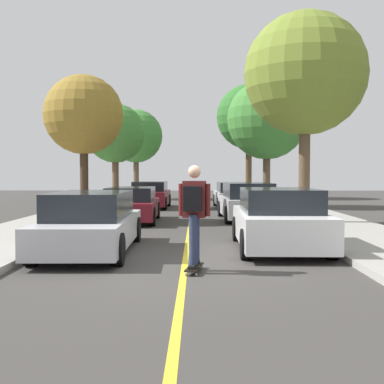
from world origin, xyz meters
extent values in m
plane|color=#3D3A38|center=(0.00, 0.00, 0.00)|extent=(80.00, 80.00, 0.00)
cube|color=gold|center=(0.00, 4.00, 0.00)|extent=(0.12, 39.20, 0.01)
cube|color=#B7B7BC|center=(-2.15, 1.89, 0.48)|extent=(1.88, 4.73, 0.61)
cube|color=black|center=(-2.15, 1.88, 1.07)|extent=(1.62, 2.90, 0.57)
cylinder|color=black|center=(-1.28, 0.26, 0.32)|extent=(0.23, 0.64, 0.64)
cylinder|color=black|center=(-2.94, 0.23, 0.32)|extent=(0.23, 0.64, 0.64)
cylinder|color=black|center=(-1.35, 3.55, 0.32)|extent=(0.23, 0.64, 0.64)
cylinder|color=black|center=(-3.01, 3.52, 0.32)|extent=(0.23, 0.64, 0.64)
cube|color=maroon|center=(-2.15, 8.63, 0.48)|extent=(1.92, 4.29, 0.60)
cube|color=black|center=(-2.14, 8.55, 1.02)|extent=(1.66, 2.63, 0.48)
cylinder|color=black|center=(-1.26, 7.23, 0.32)|extent=(0.24, 0.65, 0.64)
cylinder|color=black|center=(-2.96, 7.19, 0.32)|extent=(0.24, 0.65, 0.64)
cylinder|color=black|center=(-1.34, 10.08, 0.32)|extent=(0.24, 0.65, 0.64)
cylinder|color=black|center=(-3.03, 10.04, 0.32)|extent=(0.24, 0.65, 0.64)
cube|color=maroon|center=(-2.15, 15.67, 0.52)|extent=(1.86, 4.31, 0.69)
cube|color=black|center=(-2.14, 15.84, 1.10)|extent=(1.62, 2.49, 0.47)
cylinder|color=black|center=(-1.31, 14.22, 0.32)|extent=(0.23, 0.64, 0.64)
cylinder|color=black|center=(-3.01, 14.23, 0.32)|extent=(0.23, 0.64, 0.64)
cylinder|color=black|center=(-1.29, 17.11, 0.32)|extent=(0.23, 0.64, 0.64)
cylinder|color=black|center=(-2.98, 17.13, 0.32)|extent=(0.23, 0.64, 0.64)
cube|color=white|center=(2.15, 2.32, 0.54)|extent=(1.94, 4.19, 0.71)
cube|color=black|center=(2.14, 2.23, 1.16)|extent=(1.69, 2.40, 0.53)
cylinder|color=black|center=(1.30, 3.72, 0.32)|extent=(0.23, 0.64, 0.64)
cylinder|color=black|center=(3.05, 3.69, 0.32)|extent=(0.23, 0.64, 0.64)
cylinder|color=black|center=(1.25, 0.96, 0.32)|extent=(0.23, 0.64, 0.64)
cylinder|color=black|center=(3.00, 0.93, 0.32)|extent=(0.23, 0.64, 0.64)
cube|color=#B7B7BC|center=(2.15, 9.46, 0.52)|extent=(2.00, 4.41, 0.67)
cube|color=black|center=(2.15, 9.25, 1.13)|extent=(1.72, 2.76, 0.56)
cylinder|color=black|center=(1.23, 10.90, 0.32)|extent=(0.24, 0.65, 0.64)
cylinder|color=black|center=(2.96, 10.96, 0.32)|extent=(0.24, 0.65, 0.64)
cylinder|color=black|center=(1.34, 7.96, 0.32)|extent=(0.24, 0.65, 0.64)
cylinder|color=black|center=(3.06, 8.02, 0.32)|extent=(0.24, 0.65, 0.64)
cube|color=#B7B7BC|center=(2.15, 15.54, 0.50)|extent=(1.95, 4.63, 0.64)
cube|color=black|center=(2.15, 15.49, 1.06)|extent=(1.69, 2.95, 0.48)
cylinder|color=black|center=(1.25, 17.12, 0.32)|extent=(0.23, 0.64, 0.64)
cylinder|color=black|center=(2.98, 17.16, 0.32)|extent=(0.23, 0.64, 0.64)
cylinder|color=black|center=(1.32, 13.93, 0.32)|extent=(0.23, 0.64, 0.64)
cylinder|color=black|center=(3.05, 13.97, 0.32)|extent=(0.23, 0.64, 0.64)
cylinder|color=#3D2D1E|center=(-3.85, 8.58, 1.62)|extent=(0.30, 0.30, 2.95)
sphere|color=olive|center=(-3.85, 8.58, 3.89)|extent=(2.86, 2.86, 2.86)
cylinder|color=brown|center=(-3.85, 15.37, 1.56)|extent=(0.33, 0.33, 2.84)
sphere|color=#3D7F33|center=(-3.85, 15.37, 3.78)|extent=(2.97, 2.97, 2.97)
cylinder|color=brown|center=(-3.85, 23.73, 1.63)|extent=(0.36, 0.36, 2.97)
sphere|color=#3D7F33|center=(-3.85, 23.73, 4.26)|extent=(3.57, 3.57, 3.57)
cylinder|color=brown|center=(3.85, 7.37, 2.04)|extent=(0.37, 0.37, 3.80)
sphere|color=olive|center=(3.85, 7.37, 5.10)|extent=(4.09, 4.09, 4.09)
cylinder|color=brown|center=(3.85, 16.15, 1.72)|extent=(0.38, 0.38, 3.16)
sphere|color=#3D7F33|center=(3.85, 16.15, 4.54)|extent=(4.11, 4.11, 4.11)
cylinder|color=#4C3823|center=(3.85, 24.79, 2.15)|extent=(0.42, 0.42, 4.03)
sphere|color=#2D6B28|center=(3.85, 24.79, 5.67)|extent=(4.48, 4.48, 4.48)
cube|color=black|center=(0.19, -0.30, 0.09)|extent=(0.36, 0.86, 0.02)
cylinder|color=beige|center=(0.15, 0.05, 0.03)|extent=(0.03, 0.06, 0.06)
cylinder|color=beige|center=(0.34, 0.02, 0.03)|extent=(0.03, 0.06, 0.06)
cylinder|color=beige|center=(0.04, -0.62, 0.03)|extent=(0.03, 0.06, 0.06)
cylinder|color=beige|center=(0.23, -0.66, 0.03)|extent=(0.03, 0.06, 0.06)
cube|color=#99999E|center=(0.25, 0.03, 0.07)|extent=(0.11, 0.06, 0.02)
cube|color=#99999E|center=(0.13, -0.64, 0.07)|extent=(0.11, 0.06, 0.02)
cube|color=black|center=(0.23, -0.09, 0.13)|extent=(0.14, 0.27, 0.06)
cube|color=black|center=(0.15, -0.52, 0.13)|extent=(0.14, 0.27, 0.06)
cylinder|color=#283351|center=(0.21, -0.19, 0.61)|extent=(0.17, 0.17, 0.88)
cylinder|color=#283351|center=(0.17, -0.42, 0.61)|extent=(0.17, 0.17, 0.88)
cube|color=#511919|center=(0.19, -0.30, 1.32)|extent=(0.43, 0.28, 0.66)
sphere|color=tan|center=(0.19, -0.30, 1.81)|extent=(0.23, 0.23, 0.23)
cylinder|color=#511919|center=(-0.05, -0.26, 1.31)|extent=(0.10, 0.10, 0.58)
cylinder|color=#511919|center=(0.43, -0.34, 1.31)|extent=(0.10, 0.10, 0.58)
cube|color=black|center=(0.16, -0.50, 1.34)|extent=(0.33, 0.23, 0.44)
camera|label=1|loc=(0.23, -8.99, 1.79)|focal=45.43mm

